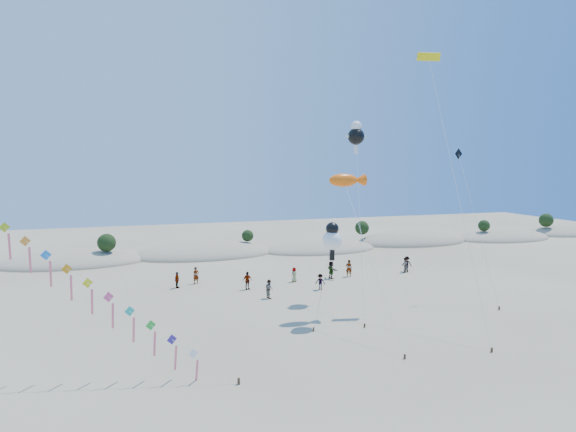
# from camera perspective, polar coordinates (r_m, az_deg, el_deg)

# --- Properties ---
(dune_ridge) EXTENTS (145.30, 11.49, 5.57)m
(dune_ridge) POSITION_cam_1_polar(r_m,az_deg,el_deg) (65.26, -8.99, -4.40)
(dune_ridge) COLOR gray
(dune_ridge) RESTS_ON ground
(fish_kite) EXTENTS (3.10, 10.98, 11.24)m
(fish_kite) POSITION_cam_1_polar(r_m,az_deg,el_deg) (38.96, 7.05, 4.21)
(fish_kite) COLOR #3F2D1E
(fish_kite) RESTS_ON ground
(cartoon_kite_low) EXTENTS (2.90, 2.51, 7.64)m
(cartoon_kite_low) POSITION_cam_1_polar(r_m,az_deg,el_deg) (36.31, 5.25, -2.60)
(cartoon_kite_low) COLOR #3F2D1E
(cartoon_kite_low) RESTS_ON ground
(cartoon_kite_high) EXTENTS (4.62, 10.14, 15.89)m
(cartoon_kite_high) POSITION_cam_1_polar(r_m,az_deg,el_deg) (44.75, 8.07, 9.52)
(cartoon_kite_high) COLOR #3F2D1E
(cartoon_kite_high) RESTS_ON ground
(parafoil_kite) EXTENTS (4.51, 13.63, 21.67)m
(parafoil_kite) POSITION_cam_1_polar(r_m,az_deg,el_deg) (45.36, 16.47, 17.01)
(parafoil_kite) COLOR #3F2D1E
(parafoil_kite) RESTS_ON ground
(dark_kite) EXTENTS (0.95, 5.80, 13.40)m
(dark_kite) POSITION_cam_1_polar(r_m,az_deg,el_deg) (45.37, 20.66, 2.46)
(dark_kite) COLOR #3F2D1E
(dark_kite) RESTS_ON ground
(beachgoers) EXTENTS (26.22, 8.04, 1.85)m
(beachgoers) POSITION_cam_1_polar(r_m,az_deg,el_deg) (49.64, 3.72, -6.80)
(beachgoers) COLOR slate
(beachgoers) RESTS_ON ground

